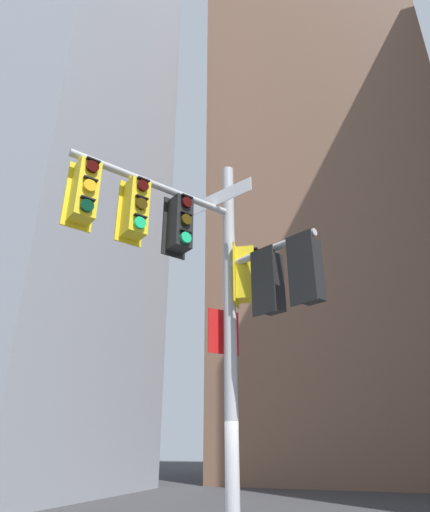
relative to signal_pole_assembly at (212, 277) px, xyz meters
name	(u,v)px	position (x,y,z in m)	size (l,w,h in m)	color
building_tower_left	(62,91)	(-15.72, 11.68, 20.53)	(12.25, 12.25, 50.56)	#9399A3
building_mid_block	(329,207)	(0.84, 28.10, 16.83)	(16.98, 16.98, 43.16)	brown
signal_pole_assembly	(212,277)	(0.00, 0.00, 0.00)	(3.64, 3.10, 7.39)	#B2B2B5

